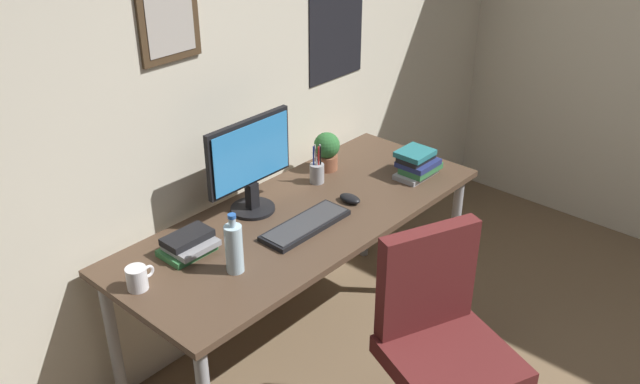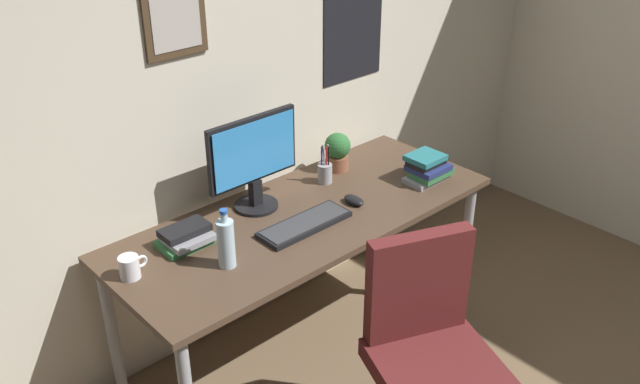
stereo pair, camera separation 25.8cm
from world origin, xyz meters
name	(u,v)px [view 2 (the right image)]	position (x,y,z in m)	size (l,w,h in m)	color
wall_back	(242,73)	(0.00, 2.15, 1.30)	(4.40, 0.10, 2.60)	beige
desk	(305,228)	(-0.01, 1.71, 0.68)	(1.80, 0.71, 0.76)	#4C3828
office_chair	(429,344)	(-0.06, 0.94, 0.53)	(0.60, 0.61, 0.95)	#591E1E
monitor	(253,159)	(-0.14, 1.91, 1.00)	(0.46, 0.20, 0.43)	black
keyboard	(305,224)	(-0.09, 1.63, 0.77)	(0.43, 0.15, 0.03)	black
computer_mouse	(354,200)	(0.21, 1.63, 0.78)	(0.06, 0.11, 0.04)	black
water_bottle	(226,243)	(-0.51, 1.61, 0.86)	(0.07, 0.07, 0.25)	silver
coffee_mug_near	(130,267)	(-0.82, 1.80, 0.80)	(0.12, 0.08, 0.09)	white
potted_plant	(337,150)	(0.40, 1.94, 0.86)	(0.13, 0.13, 0.20)	brown
pen_cup	(325,172)	(0.26, 1.88, 0.81)	(0.07, 0.07, 0.20)	#9EA0A5
book_stack_left	(428,168)	(0.64, 1.56, 0.82)	(0.23, 0.17, 0.13)	gray
book_stack_right	(185,237)	(-0.54, 1.85, 0.80)	(0.21, 0.17, 0.08)	#33723F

